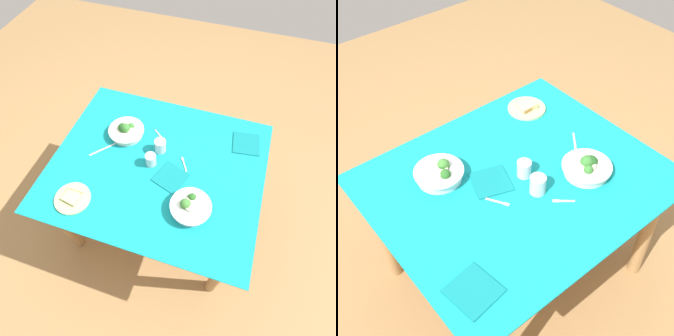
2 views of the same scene
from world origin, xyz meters
TOP-DOWN VIEW (x-y plane):
  - ground_plane at (0.00, 0.00)m, footprint 6.00×6.00m
  - dining_table at (0.00, 0.00)m, footprint 1.26×1.06m
  - broccoli_bowl_far at (-0.26, 0.22)m, footprint 0.22×0.22m
  - broccoli_bowl_near at (0.27, -0.17)m, footprint 0.23×0.23m
  - bread_side_plate at (0.37, 0.36)m, footprint 0.20×0.20m
  - water_glass_center at (0.04, -0.00)m, footprint 0.07×0.07m
  - water_glass_side at (0.02, -0.11)m, footprint 0.07×0.07m
  - fork_by_far_bowl at (-0.15, -0.06)m, footprint 0.06×0.10m
  - fork_by_near_bowl at (0.06, -0.22)m, footprint 0.08×0.07m
  - table_knife_left at (0.36, -0.01)m, footprint 0.13×0.15m
  - napkin_folded_upper at (-0.48, -0.33)m, footprint 0.19×0.19m
  - napkin_folded_lower at (-0.10, 0.06)m, footprint 0.21×0.21m

SIDE VIEW (x-z plane):
  - ground_plane at x=0.00m, z-range 0.00..0.00m
  - dining_table at x=0.00m, z-range 0.26..0.99m
  - table_knife_left at x=0.36m, z-range 0.73..0.73m
  - fork_by_far_bowl at x=-0.15m, z-range 0.73..0.73m
  - fork_by_near_bowl at x=0.06m, z-range 0.73..0.73m
  - napkin_folded_upper at x=-0.48m, z-range 0.73..0.74m
  - napkin_folded_lower at x=-0.10m, z-range 0.73..0.74m
  - bread_side_plate at x=0.37m, z-range 0.72..0.76m
  - broccoli_bowl_far at x=-0.26m, z-range 0.72..0.81m
  - broccoli_bowl_near at x=0.27m, z-range 0.72..0.81m
  - water_glass_center at x=0.04m, z-range 0.73..0.81m
  - water_glass_side at x=0.02m, z-range 0.73..0.81m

